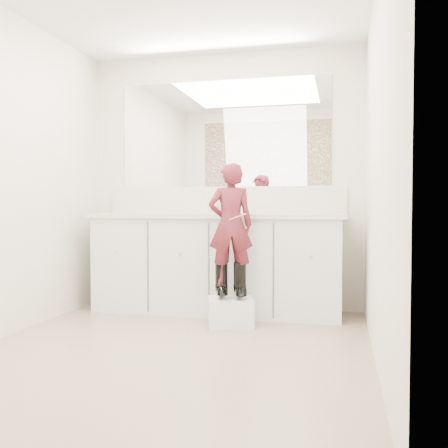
# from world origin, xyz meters

# --- Properties ---
(floor) EXTENTS (3.00, 3.00, 0.00)m
(floor) POSITION_xyz_m (0.00, 0.00, 0.00)
(floor) COLOR #8A735A
(floor) RESTS_ON ground
(wall_back) EXTENTS (2.60, 0.00, 2.60)m
(wall_back) POSITION_xyz_m (0.00, 1.50, 1.20)
(wall_back) COLOR beige
(wall_back) RESTS_ON floor
(wall_front) EXTENTS (2.60, 0.00, 2.60)m
(wall_front) POSITION_xyz_m (0.00, -1.50, 1.20)
(wall_front) COLOR beige
(wall_front) RESTS_ON floor
(wall_right) EXTENTS (0.00, 3.00, 3.00)m
(wall_right) POSITION_xyz_m (1.30, 0.00, 1.20)
(wall_right) COLOR beige
(wall_right) RESTS_ON floor
(vanity_cabinet) EXTENTS (2.20, 0.55, 0.85)m
(vanity_cabinet) POSITION_xyz_m (0.00, 1.23, 0.42)
(vanity_cabinet) COLOR silver
(vanity_cabinet) RESTS_ON floor
(countertop) EXTENTS (2.28, 0.58, 0.04)m
(countertop) POSITION_xyz_m (0.00, 1.21, 0.87)
(countertop) COLOR beige
(countertop) RESTS_ON vanity_cabinet
(backsplash) EXTENTS (2.28, 0.03, 0.25)m
(backsplash) POSITION_xyz_m (0.00, 1.49, 1.02)
(backsplash) COLOR beige
(backsplash) RESTS_ON countertop
(mirror) EXTENTS (2.00, 0.02, 1.00)m
(mirror) POSITION_xyz_m (0.00, 1.49, 1.64)
(mirror) COLOR white
(mirror) RESTS_ON wall_back
(dot_panel) EXTENTS (2.00, 0.01, 1.20)m
(dot_panel) POSITION_xyz_m (0.00, -1.49, 1.65)
(dot_panel) COLOR #472819
(dot_panel) RESTS_ON wall_front
(faucet) EXTENTS (0.08, 0.08, 0.10)m
(faucet) POSITION_xyz_m (0.00, 1.38, 0.94)
(faucet) COLOR silver
(faucet) RESTS_ON countertop
(cup) EXTENTS (0.12, 0.12, 0.09)m
(cup) POSITION_xyz_m (0.20, 1.17, 0.93)
(cup) COLOR beige
(cup) RESTS_ON countertop
(soap_bottle) EXTENTS (0.08, 0.08, 0.16)m
(soap_bottle) POSITION_xyz_m (-0.12, 1.26, 0.97)
(soap_bottle) COLOR beige
(soap_bottle) RESTS_ON countertop
(step_stool) EXTENTS (0.42, 0.38, 0.22)m
(step_stool) POSITION_xyz_m (0.23, 0.74, 0.11)
(step_stool) COLOR white
(step_stool) RESTS_ON floor
(boot_left) EXTENTS (0.16, 0.22, 0.29)m
(boot_left) POSITION_xyz_m (0.16, 0.75, 0.37)
(boot_left) COLOR black
(boot_left) RESTS_ON step_stool
(boot_right) EXTENTS (0.16, 0.22, 0.29)m
(boot_right) POSITION_xyz_m (0.31, 0.75, 0.37)
(boot_right) COLOR black
(boot_right) RESTS_ON step_stool
(toddler) EXTENTS (0.41, 0.33, 0.97)m
(toddler) POSITION_xyz_m (0.23, 0.75, 0.81)
(toddler) COLOR maroon
(toddler) RESTS_ON step_stool
(toothbrush) EXTENTS (0.13, 0.05, 0.06)m
(toothbrush) POSITION_xyz_m (0.30, 0.68, 0.87)
(toothbrush) COLOR #E6598E
(toothbrush) RESTS_ON toddler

